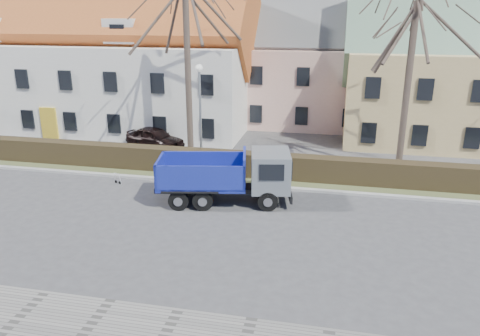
% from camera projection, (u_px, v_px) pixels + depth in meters
% --- Properties ---
extents(ground, '(120.00, 120.00, 0.00)m').
position_uv_depth(ground, '(176.00, 220.00, 20.06)').
color(ground, '#434245').
extents(curb_far, '(80.00, 0.30, 0.12)m').
position_uv_depth(curb_far, '(205.00, 182.00, 24.30)').
color(curb_far, '#A19F9D').
rests_on(curb_far, ground).
extents(grass_strip, '(80.00, 3.00, 0.10)m').
position_uv_depth(grass_strip, '(213.00, 172.00, 25.79)').
color(grass_strip, '#47502D').
rests_on(grass_strip, ground).
extents(hedge, '(60.00, 0.90, 1.30)m').
position_uv_depth(hedge, '(212.00, 163.00, 25.41)').
color(hedge, black).
rests_on(hedge, ground).
extents(building_white, '(26.80, 10.80, 9.50)m').
position_uv_depth(building_white, '(81.00, 62.00, 35.88)').
color(building_white, silver).
rests_on(building_white, ground).
extents(building_pink, '(10.80, 8.80, 8.00)m').
position_uv_depth(building_pink, '(307.00, 71.00, 36.51)').
color(building_pink, beige).
rests_on(building_pink, ground).
extents(tree_1, '(9.20, 9.20, 12.65)m').
position_uv_depth(tree_1, '(187.00, 52.00, 26.28)').
color(tree_1, '#43372F').
rests_on(tree_1, ground).
extents(tree_2, '(8.00, 8.00, 11.00)m').
position_uv_depth(tree_2, '(409.00, 72.00, 24.21)').
color(tree_2, '#43372F').
rests_on(tree_2, ground).
extents(dump_truck, '(6.71, 3.54, 2.55)m').
position_uv_depth(dump_truck, '(220.00, 176.00, 21.58)').
color(dump_truck, navy).
rests_on(dump_truck, ground).
extents(streetlight, '(0.46, 0.46, 5.89)m').
position_uv_depth(streetlight, '(200.00, 117.00, 25.77)').
color(streetlight, gray).
rests_on(streetlight, ground).
extents(cart_frame, '(0.77, 0.62, 0.62)m').
position_uv_depth(cart_frame, '(115.00, 177.00, 24.30)').
color(cart_frame, silver).
rests_on(cart_frame, ground).
extents(parked_car_a, '(4.37, 2.93, 1.38)m').
position_uv_depth(parked_car_a, '(155.00, 138.00, 30.25)').
color(parked_car_a, black).
rests_on(parked_car_a, ground).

